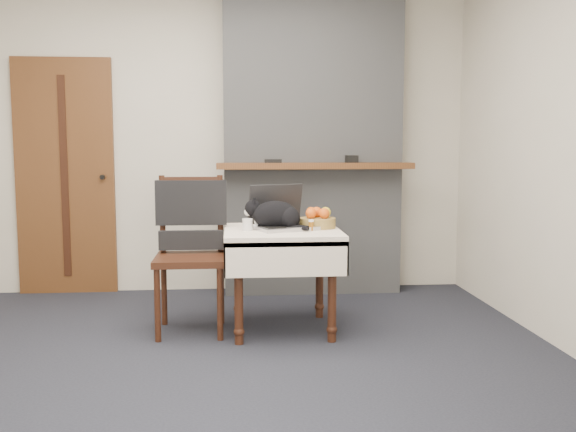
% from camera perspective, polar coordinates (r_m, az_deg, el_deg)
% --- Properties ---
extents(ground, '(4.50, 4.50, 0.00)m').
position_cam_1_polar(ground, '(3.85, -8.17, -13.03)').
color(ground, black).
rests_on(ground, ground).
extents(room_shell, '(4.52, 4.01, 2.61)m').
position_cam_1_polar(room_shell, '(4.12, -8.19, 13.14)').
color(room_shell, beige).
rests_on(room_shell, ground).
extents(door, '(0.82, 0.10, 2.00)m').
position_cam_1_polar(door, '(5.78, -19.19, 3.30)').
color(door, brown).
rests_on(door, ground).
extents(chimney, '(1.62, 0.48, 2.60)m').
position_cam_1_polar(chimney, '(5.51, 2.16, 6.61)').
color(chimney, gray).
rests_on(chimney, ground).
extents(side_table, '(0.78, 0.78, 0.70)m').
position_cam_1_polar(side_table, '(4.37, -0.53, -2.66)').
color(side_table, '#32170D').
rests_on(side_table, ground).
extents(laptop, '(0.50, 0.47, 0.30)m').
position_cam_1_polar(laptop, '(4.40, -0.59, -0.14)').
color(laptop, '#B7B7BC').
rests_on(laptop, side_table).
extents(cat, '(0.43, 0.27, 0.22)m').
position_cam_1_polar(cat, '(4.34, -1.05, 0.05)').
color(cat, black).
rests_on(cat, side_table).
extents(cream_jar, '(0.07, 0.07, 0.08)m').
position_cam_1_polar(cream_jar, '(4.29, -3.62, -0.77)').
color(cream_jar, silver).
rests_on(cream_jar, side_table).
extents(pill_bottle, '(0.04, 0.04, 0.07)m').
position_cam_1_polar(pill_bottle, '(4.29, 2.07, -0.80)').
color(pill_bottle, '#975512').
rests_on(pill_bottle, side_table).
extents(fruit_basket, '(0.25, 0.25, 0.14)m').
position_cam_1_polar(fruit_basket, '(4.43, 2.64, -0.33)').
color(fruit_basket, olive).
rests_on(fruit_basket, side_table).
extents(desk_clutter, '(0.13, 0.04, 0.01)m').
position_cam_1_polar(desk_clutter, '(4.40, 1.59, -1.06)').
color(desk_clutter, black).
rests_on(desk_clutter, side_table).
extents(chair, '(0.49, 0.47, 1.06)m').
position_cam_1_polar(chair, '(4.46, -8.63, -1.39)').
color(chair, '#32170D').
rests_on(chair, ground).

